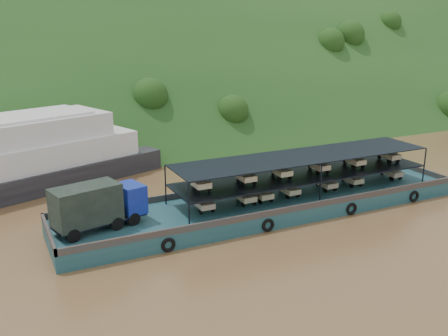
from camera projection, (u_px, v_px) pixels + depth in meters
name	position (u px, v px, depth m)	size (l,w,h in m)	color
ground	(260.00, 210.00, 42.43)	(160.00, 160.00, 0.00)	brown
hillside	(139.00, 131.00, 73.53)	(140.00, 28.00, 28.00)	#163513
cargo_barge	(255.00, 202.00, 41.07)	(35.00, 7.18, 4.55)	#153E49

